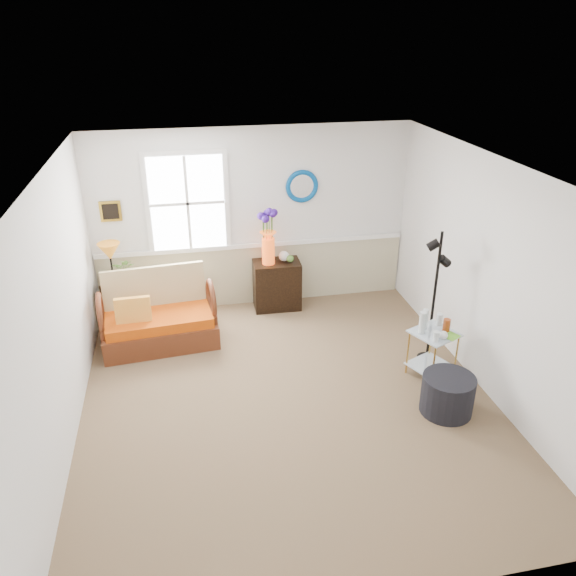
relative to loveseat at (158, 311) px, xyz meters
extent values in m
cube|color=brown|center=(1.40, -1.55, -0.47)|extent=(4.50, 5.00, 0.01)
cube|color=white|center=(1.40, -1.55, 2.13)|extent=(4.50, 5.00, 0.01)
cube|color=silver|center=(1.40, 0.95, 0.83)|extent=(4.50, 0.01, 2.60)
cube|color=silver|center=(1.40, -4.05, 0.83)|extent=(4.50, 0.01, 2.60)
cube|color=silver|center=(-0.85, -1.55, 0.83)|extent=(0.01, 5.00, 2.60)
cube|color=silver|center=(3.65, -1.55, 0.83)|extent=(0.01, 5.00, 2.60)
cube|color=#B1AA8A|center=(1.40, 0.93, -0.02)|extent=(4.46, 0.02, 0.90)
cube|color=white|center=(1.40, 0.92, 0.45)|extent=(4.46, 0.04, 0.06)
cube|color=#AD8525|center=(-0.52, 0.93, 1.08)|extent=(0.28, 0.03, 0.28)
torus|color=#065FB3|center=(2.10, 0.93, 1.28)|extent=(0.47, 0.07, 0.47)
imported|color=#4A762C|center=(-0.39, 0.60, 0.32)|extent=(0.37, 0.39, 0.26)
cylinder|color=black|center=(3.05, -2.09, -0.26)|extent=(0.63, 0.63, 0.43)
camera|label=1|loc=(0.38, -6.60, 3.38)|focal=35.00mm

